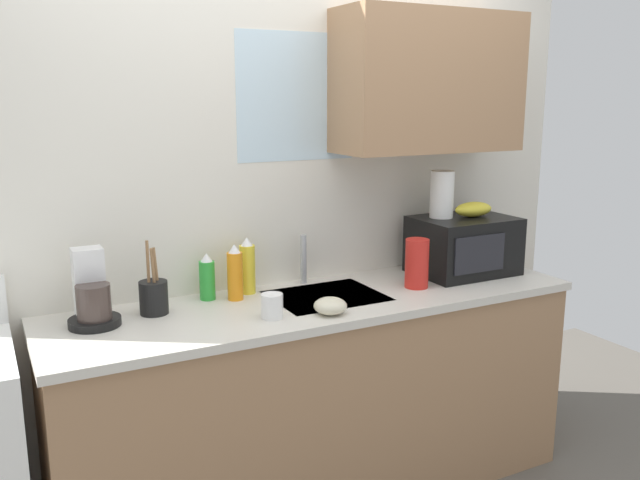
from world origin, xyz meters
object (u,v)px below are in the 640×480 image
object	(u,v)px
coffee_maker	(92,297)
dish_soap_bottle_green	(207,278)
dish_soap_bottle_yellow	(247,267)
utensil_crock	(154,296)
paper_towel_roll	(442,194)
small_bowl	(330,306)
cereal_canister	(417,263)
mug_white	(272,306)
microwave	(463,245)
banana_bunch	(473,209)
dish_soap_bottle_orange	(235,274)

from	to	relation	value
coffee_maker	dish_soap_bottle_green	world-z (taller)	coffee_maker
dish_soap_bottle_yellow	utensil_crock	bearing A→B (deg)	-167.68
paper_towel_roll	small_bowl	distance (m)	0.88
cereal_canister	small_bowl	distance (m)	0.54
dish_soap_bottle_green	mug_white	world-z (taller)	dish_soap_bottle_green
dish_soap_bottle_yellow	dish_soap_bottle_green	world-z (taller)	dish_soap_bottle_yellow
dish_soap_bottle_yellow	utensil_crock	xyz separation A→B (m)	(-0.43, -0.09, -0.04)
coffee_maker	dish_soap_bottle_green	size ratio (longest dim) A/B	1.42
dish_soap_bottle_green	mug_white	xyz separation A→B (m)	(0.14, -0.34, -0.04)
coffee_maker	dish_soap_bottle_yellow	distance (m)	0.66
microwave	mug_white	xyz separation A→B (m)	(-1.07, -0.19, -0.09)
banana_bunch	coffee_maker	distance (m)	1.75
microwave	banana_bunch	distance (m)	0.18
coffee_maker	mug_white	distance (m)	0.67
mug_white	utensil_crock	bearing A→B (deg)	146.07
coffee_maker	mug_white	world-z (taller)	coffee_maker
mug_white	cereal_canister	bearing A→B (deg)	6.99
microwave	utensil_crock	world-z (taller)	utensil_crock
utensil_crock	small_bowl	xyz separation A→B (m)	(0.61, -0.32, -0.04)
dish_soap_bottle_green	dish_soap_bottle_yellow	bearing A→B (deg)	2.70
dish_soap_bottle_yellow	paper_towel_roll	bearing A→B (deg)	-6.89
paper_towel_roll	dish_soap_bottle_yellow	xyz separation A→B (m)	(-0.93, 0.11, -0.26)
paper_towel_roll	cereal_canister	xyz separation A→B (m)	(-0.24, -0.15, -0.27)
small_bowl	banana_bunch	bearing A→B (deg)	15.45
microwave	paper_towel_roll	world-z (taller)	paper_towel_roll
dish_soap_bottle_orange	utensil_crock	xyz separation A→B (m)	(-0.35, -0.03, -0.04)
coffee_maker	small_bowl	xyz separation A→B (m)	(0.84, -0.31, -0.07)
cereal_canister	utensil_crock	distance (m)	1.13
cereal_canister	small_bowl	xyz separation A→B (m)	(-0.51, -0.15, -0.08)
paper_towel_roll	dish_soap_bottle_orange	bearing A→B (deg)	177.26
coffee_maker	cereal_canister	distance (m)	1.36
cereal_canister	paper_towel_roll	bearing A→B (deg)	32.01
paper_towel_roll	dish_soap_bottle_orange	size ratio (longest dim) A/B	0.94
dish_soap_bottle_orange	utensil_crock	distance (m)	0.35
dish_soap_bottle_orange	dish_soap_bottle_green	bearing A→B (deg)	151.40
dish_soap_bottle_orange	cereal_canister	size ratio (longest dim) A/B	1.08
paper_towel_roll	dish_soap_bottle_green	xyz separation A→B (m)	(-1.12, 0.10, -0.29)
dish_soap_bottle_orange	mug_white	world-z (taller)	dish_soap_bottle_orange
microwave	small_bowl	distance (m)	0.90
dish_soap_bottle_green	coffee_maker	bearing A→B (deg)	-168.56
coffee_maker	utensil_crock	world-z (taller)	utensil_crock
dish_soap_bottle_yellow	utensil_crock	distance (m)	0.44
dish_soap_bottle_yellow	dish_soap_bottle_orange	bearing A→B (deg)	-141.31
paper_towel_roll	cereal_canister	size ratio (longest dim) A/B	1.01
banana_bunch	dish_soap_bottle_orange	xyz separation A→B (m)	(-1.16, 0.10, -0.19)
paper_towel_roll	cereal_canister	bearing A→B (deg)	-147.99
coffee_maker	cereal_canister	size ratio (longest dim) A/B	1.29
dish_soap_bottle_yellow	mug_white	distance (m)	0.36
coffee_maker	dish_soap_bottle_orange	xyz separation A→B (m)	(0.58, 0.04, 0.01)
coffee_maker	dish_soap_bottle_yellow	bearing A→B (deg)	9.05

